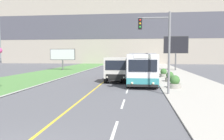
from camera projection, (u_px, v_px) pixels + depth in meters
lane_marking_centre at (52, 131)px, 8.30m from camera, size 2.88×140.00×0.01m
apartment_block_background at (128, 30)px, 67.95m from camera, size 80.00×8.04×21.09m
city_bus at (142, 67)px, 23.23m from camera, size 2.74×11.72×2.99m
dump_truck at (117, 70)px, 22.80m from camera, size 2.43×6.13×2.57m
car_distant at (142, 67)px, 38.76m from camera, size 1.80×4.30×1.45m
traffic_light_mast at (160, 43)px, 15.42m from camera, size 2.28×0.32×5.87m
billboard_large at (176, 46)px, 37.64m from camera, size 4.16×0.24×5.99m
billboard_small at (63, 55)px, 39.56m from camera, size 4.65×0.24×3.85m
planter_round_near at (175, 83)px, 18.21m from camera, size 1.04×1.04×1.08m
planter_round_second at (170, 77)px, 22.58m from camera, size 0.96×0.96×1.03m
planter_round_third at (164, 73)px, 26.99m from camera, size 0.99×0.99×1.06m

